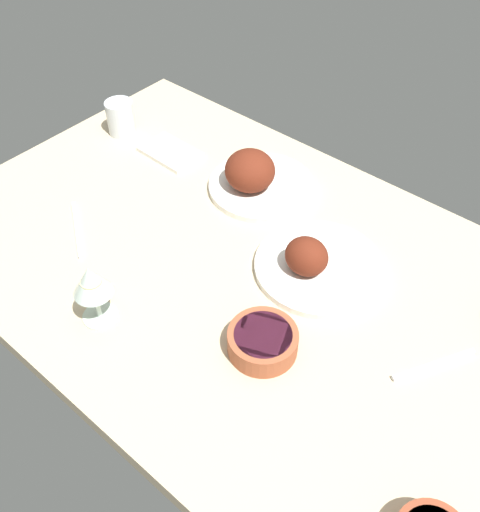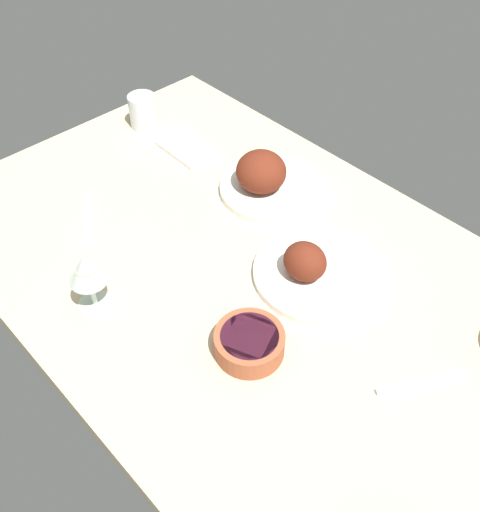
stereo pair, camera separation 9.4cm
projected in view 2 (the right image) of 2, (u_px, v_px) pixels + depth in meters
dining_table at (240, 269)px, 126.39cm from camera, size 140.00×90.00×4.00cm
plate_near_viewer at (314, 269)px, 120.37cm from camera, size 27.70×27.70×9.35cm
plate_center_main at (266, 179)px, 139.19cm from camera, size 26.09×26.09×11.08cm
bowl_onions at (249, 342)px, 107.05cm from camera, size 13.29×13.29×4.68cm
wine_glass at (87, 271)px, 109.61cm from camera, size 7.60×7.60×14.00cm
water_tumbler at (143, 111)px, 159.01cm from camera, size 7.52×7.52×9.19cm
folded_napkin at (188, 149)px, 153.48cm from camera, size 15.79×10.38×1.20cm
fork_loose at (86, 217)px, 134.60cm from camera, size 16.30×11.21×0.80cm
spoon_loose at (422, 382)px, 103.59cm from camera, size 9.30×15.72×0.80cm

